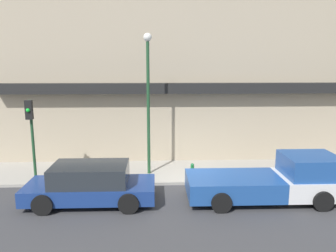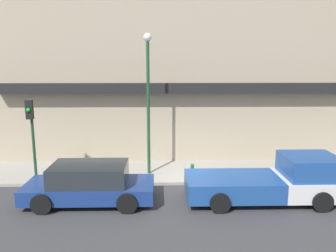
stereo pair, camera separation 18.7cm
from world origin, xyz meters
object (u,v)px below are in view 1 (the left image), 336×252
pickup_truck (275,180)px  traffic_light (31,126)px  fire_hydrant (192,170)px  parked_car (91,184)px  street_lamp (148,89)px

pickup_truck → traffic_light: size_ratio=1.65×
fire_hydrant → traffic_light: (-6.87, -0.29, 2.11)m
parked_car → street_lamp: 4.83m
pickup_truck → street_lamp: (-4.79, 2.90, 3.20)m
parked_car → street_lamp: street_lamp is taller
pickup_truck → parked_car: pickup_truck is taller
pickup_truck → street_lamp: bearing=149.0°
pickup_truck → street_lamp: street_lamp is taller
fire_hydrant → parked_car: bearing=-148.7°
pickup_truck → parked_car: (-6.88, -0.00, -0.05)m
street_lamp → pickup_truck: bearing=-31.2°
pickup_truck → fire_hydrant: size_ratio=9.83×
pickup_truck → traffic_light: bearing=167.6°
pickup_truck → traffic_light: 10.10m
pickup_truck → street_lamp: size_ratio=0.92×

